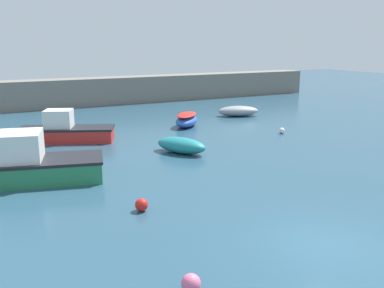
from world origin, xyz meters
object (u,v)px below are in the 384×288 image
motorboat_with_cabin (65,131)px  mooring_buoy_white (282,131)px  rowboat_with_red_cover (187,120)px  mooring_buoy_red (141,205)px  mooring_buoy_pink (191,283)px  cabin_cruiser_white (30,164)px  rowboat_white_midwater (238,111)px  open_tender_yellow (181,145)px

motorboat_with_cabin → mooring_buoy_white: motorboat_with_cabin is taller
rowboat_with_red_cover → mooring_buoy_red: 15.07m
rowboat_with_red_cover → mooring_buoy_pink: 19.87m
rowboat_with_red_cover → mooring_buoy_red: bearing=-172.4°
mooring_buoy_white → mooring_buoy_red: (-12.40, -7.76, 0.04)m
cabin_cruiser_white → mooring_buoy_white: cabin_cruiser_white is taller
mooring_buoy_white → motorboat_with_cabin: bearing=161.7°
mooring_buoy_white → mooring_buoy_red: size_ratio=0.82×
rowboat_white_midwater → motorboat_with_cabin: 13.92m
mooring_buoy_white → open_tender_yellow: bearing=-170.0°
rowboat_white_midwater → mooring_buoy_red: size_ratio=7.71×
cabin_cruiser_white → motorboat_with_cabin: (2.80, 6.76, -0.11)m
mooring_buoy_pink → rowboat_white_midwater: bearing=53.7°
cabin_cruiser_white → open_tender_yellow: bearing=24.4°
rowboat_white_midwater → mooring_buoy_red: 19.86m
mooring_buoy_pink → mooring_buoy_red: size_ratio=1.03×
mooring_buoy_white → mooring_buoy_red: bearing=-148.0°
mooring_buoy_red → motorboat_with_cabin: bearing=90.3°
cabin_cruiser_white → open_tender_yellow: 7.67m
rowboat_white_midwater → mooring_buoy_pink: size_ratio=7.51×
mooring_buoy_red → rowboat_with_red_cover: bearing=57.1°
rowboat_white_midwater → mooring_buoy_white: size_ratio=9.41×
motorboat_with_cabin → mooring_buoy_red: bearing=-66.2°
cabin_cruiser_white → rowboat_with_red_cover: size_ratio=1.95×
cabin_cruiser_white → mooring_buoy_red: bearing=-45.8°
motorboat_with_cabin → cabin_cruiser_white: bearing=-89.1°
cabin_cruiser_white → mooring_buoy_white: (15.28, 2.62, -0.54)m
mooring_buoy_white → mooring_buoy_pink: bearing=-135.7°
cabin_cruiser_white → rowboat_white_midwater: size_ratio=1.76×
mooring_buoy_pink → rowboat_with_red_cover: bearing=63.2°
motorboat_with_cabin → mooring_buoy_white: size_ratio=15.52×
rowboat_with_red_cover → motorboat_with_cabin: (-8.26, -0.75, 0.15)m
open_tender_yellow → motorboat_with_cabin: 7.27m
rowboat_white_midwater → motorboat_with_cabin: bearing=32.1°
rowboat_with_red_cover → open_tender_yellow: 7.17m
motorboat_with_cabin → mooring_buoy_pink: 17.00m
rowboat_white_midwater → mooring_buoy_pink: bearing=75.2°
rowboat_white_midwater → open_tender_yellow: 12.03m
rowboat_with_red_cover → open_tender_yellow: (-3.51, -6.25, -0.06)m
mooring_buoy_pink → open_tender_yellow: bearing=64.6°
cabin_cruiser_white → open_tender_yellow: (7.55, 1.26, -0.32)m
mooring_buoy_pink → mooring_buoy_red: 5.14m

